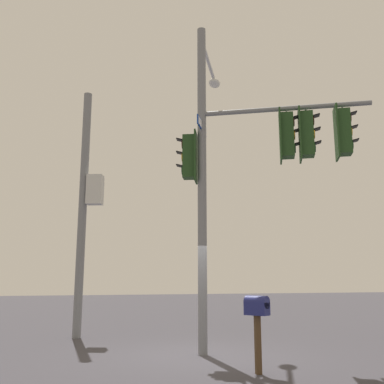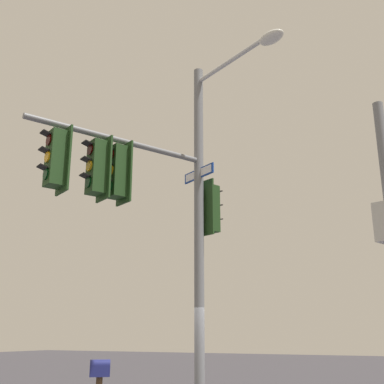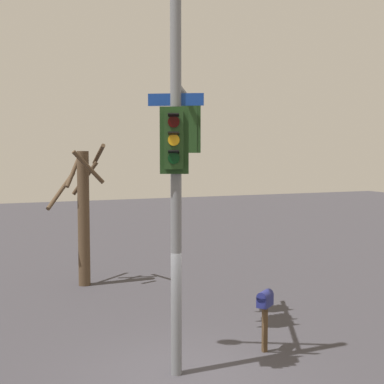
{
  "view_description": "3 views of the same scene",
  "coord_description": "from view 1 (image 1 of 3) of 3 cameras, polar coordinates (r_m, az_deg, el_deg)",
  "views": [
    {
      "loc": [
        3.16,
        10.1,
        1.72
      ],
      "look_at": [
        0.02,
        -0.58,
        3.91
      ],
      "focal_mm": 41.33,
      "sensor_mm": 36.0,
      "label": 1
    },
    {
      "loc": [
        -9.77,
        -4.62,
        1.95
      ],
      "look_at": [
        -0.48,
        -0.08,
        4.98
      ],
      "focal_mm": 45.41,
      "sensor_mm": 36.0,
      "label": 2
    },
    {
      "loc": [
        9.54,
        -3.74,
        4.48
      ],
      "look_at": [
        -0.48,
        0.44,
        3.68
      ],
      "focal_mm": 48.81,
      "sensor_mm": 36.0,
      "label": 3
    }
  ],
  "objects": [
    {
      "name": "mailbox",
      "position": [
        8.7,
        8.39,
        -15.07
      ],
      "size": [
        0.46,
        0.5,
        1.41
      ],
      "rotation": [
        0.0,
        0.0,
        0.64
      ],
      "color": "#4C3823",
      "rests_on": "ground"
    },
    {
      "name": "ground_plane",
      "position": [
        10.72,
        1.04,
        -20.39
      ],
      "size": [
        80.0,
        80.0,
        0.0
      ],
      "primitive_type": "plane",
      "color": "#3A383E"
    },
    {
      "name": "secondary_pole_assembly",
      "position": [
        14.21,
        -13.56,
        -1.58
      ],
      "size": [
        0.76,
        0.52,
        7.7
      ],
      "rotation": [
        0.0,
        0.0,
        2.8
      ],
      "color": "slate",
      "rests_on": "ground"
    },
    {
      "name": "main_signal_pole_assembly",
      "position": [
        11.14,
        7.25,
        5.72
      ],
      "size": [
        4.31,
        4.48,
        8.23
      ],
      "rotation": [
        0.0,
        0.0,
        2.67
      ],
      "color": "slate",
      "rests_on": "ground"
    }
  ]
}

